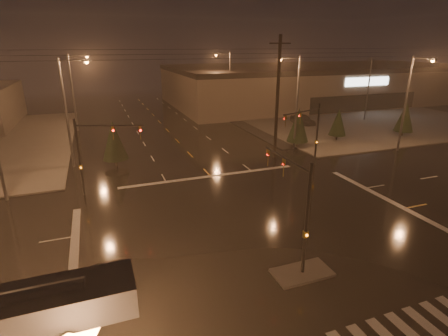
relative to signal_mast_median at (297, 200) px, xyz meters
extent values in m
plane|color=black|center=(0.00, 3.07, -3.75)|extent=(140.00, 140.00, 0.00)
cube|color=#4C4944|center=(30.00, 33.07, -3.69)|extent=(36.00, 36.00, 0.12)
cube|color=#4C4944|center=(0.00, -0.93, -3.68)|extent=(3.00, 1.60, 0.15)
cube|color=beige|center=(0.00, 14.07, -3.75)|extent=(16.00, 0.50, 0.01)
cube|color=black|center=(35.00, 31.07, -3.71)|extent=(50.00, 24.00, 0.08)
cube|color=#726451|center=(35.00, 49.07, -0.25)|extent=(60.00, 28.00, 7.00)
cube|color=black|center=(35.00, 49.07, 3.05)|extent=(60.20, 28.20, 0.80)
cube|color=white|center=(35.00, 34.97, 1.45)|extent=(9.00, 0.20, 1.40)
cube|color=black|center=(35.00, 35.02, -2.15)|extent=(22.00, 0.15, 2.80)
cylinder|color=black|center=(0.00, -0.93, -0.75)|extent=(0.18, 0.18, 6.00)
cylinder|color=black|center=(0.00, 1.32, 1.75)|extent=(0.12, 4.50, 0.12)
imported|color=#594707|center=(0.00, 3.35, 1.70)|extent=(0.16, 0.20, 1.00)
cube|color=#594707|center=(0.00, -0.93, -1.45)|extent=(0.25, 0.18, 0.35)
cylinder|color=black|center=(10.50, 13.57, -0.75)|extent=(0.18, 0.18, 6.00)
cylinder|color=black|center=(8.15, 12.72, 1.75)|extent=(4.74, 1.82, 0.12)
imported|color=#594707|center=(6.04, 11.95, 1.70)|extent=(0.24, 0.22, 1.00)
cube|color=#594707|center=(10.50, 13.57, -1.45)|extent=(0.25, 0.18, 0.35)
cylinder|color=black|center=(-10.50, 13.57, -0.75)|extent=(0.18, 0.18, 6.00)
cylinder|color=black|center=(-8.15, 12.72, 1.75)|extent=(4.74, 1.82, 0.12)
imported|color=#594707|center=(-6.04, 11.95, 1.70)|extent=(0.24, 0.22, 1.00)
cube|color=#594707|center=(-10.50, 13.57, -1.45)|extent=(0.25, 0.18, 0.35)
cube|color=#38383A|center=(-9.20, -11.93, 6.00)|extent=(0.70, 0.30, 0.18)
sphere|color=orange|center=(-9.20, -11.93, 5.87)|extent=(0.32, 0.32, 0.32)
cylinder|color=#38383A|center=(-11.50, 21.07, 1.25)|extent=(0.24, 0.24, 10.00)
cylinder|color=#38383A|center=(-10.30, 21.07, 6.05)|extent=(2.40, 0.14, 0.14)
cube|color=#38383A|center=(-9.20, 21.07, 6.00)|extent=(0.70, 0.30, 0.18)
sphere|color=orange|center=(-9.20, 21.07, 5.87)|extent=(0.32, 0.32, 0.32)
cylinder|color=#38383A|center=(-11.50, 37.07, 1.25)|extent=(0.24, 0.24, 10.00)
cylinder|color=#38383A|center=(-10.30, 37.07, 6.05)|extent=(2.40, 0.14, 0.14)
cube|color=#38383A|center=(-9.20, 37.07, 6.00)|extent=(0.70, 0.30, 0.18)
sphere|color=orange|center=(-9.20, 37.07, 5.87)|extent=(0.32, 0.32, 0.32)
cylinder|color=#38383A|center=(11.50, 19.07, 1.25)|extent=(0.24, 0.24, 10.00)
cylinder|color=#38383A|center=(10.30, 19.07, 6.05)|extent=(2.40, 0.14, 0.14)
cube|color=#38383A|center=(9.20, 19.07, 6.00)|extent=(0.70, 0.30, 0.18)
sphere|color=orange|center=(9.20, 19.07, 5.87)|extent=(0.32, 0.32, 0.32)
cylinder|color=#38383A|center=(11.50, 39.07, 1.25)|extent=(0.24, 0.24, 10.00)
cylinder|color=#38383A|center=(10.30, 39.07, 6.05)|extent=(2.40, 0.14, 0.14)
cube|color=#38383A|center=(9.20, 39.07, 6.00)|extent=(0.70, 0.30, 0.18)
sphere|color=orange|center=(9.20, 39.07, 5.87)|extent=(0.32, 0.32, 0.32)
cylinder|color=#38383A|center=(22.00, 14.57, 1.25)|extent=(0.24, 0.24, 10.00)
cylinder|color=#38383A|center=(22.00, 13.37, 6.05)|extent=(0.14, 2.40, 0.14)
cube|color=#38383A|center=(22.00, 12.27, 6.00)|extent=(0.30, 0.70, 0.18)
sphere|color=orange|center=(22.00, 12.27, 5.87)|extent=(0.32, 0.32, 0.32)
cylinder|color=black|center=(8.00, 17.07, 2.25)|extent=(0.32, 0.32, 12.00)
cube|color=black|center=(8.00, 17.07, 7.45)|extent=(2.20, 0.12, 0.12)
cylinder|color=black|center=(12.25, 19.65, -3.40)|extent=(0.18, 0.18, 0.70)
cone|color=black|center=(12.25, 19.65, -1.17)|extent=(2.41, 2.41, 3.77)
cylinder|color=black|center=(18.30, 20.46, -3.40)|extent=(0.18, 0.18, 0.70)
cone|color=black|center=(18.30, 20.46, -1.44)|extent=(2.06, 2.06, 3.22)
cylinder|color=black|center=(27.49, 19.27, -3.40)|extent=(0.18, 0.18, 0.70)
cone|color=black|center=(27.49, 19.27, -1.22)|extent=(2.34, 2.34, 3.65)
cylinder|color=black|center=(-7.65, 19.94, -3.40)|extent=(0.18, 0.18, 0.70)
cone|color=black|center=(-7.65, 19.94, -1.20)|extent=(2.37, 2.37, 3.71)
imported|color=black|center=(19.45, 29.86, -2.99)|extent=(2.21, 4.62, 1.52)
camera|label=1|loc=(-8.94, -13.63, 7.28)|focal=28.00mm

